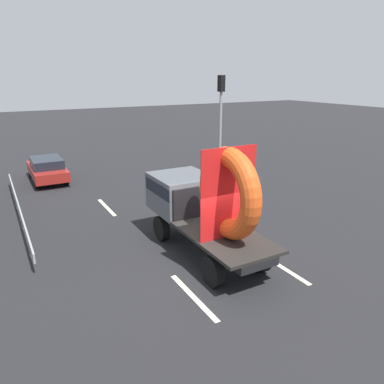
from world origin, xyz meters
TOP-DOWN VIEW (x-y plane):
  - ground_plane at (0.00, 0.00)m, footprint 120.00×120.00m
  - flatbed_truck at (0.22, 0.97)m, footprint 2.02×5.71m
  - distant_sedan at (-3.07, 12.78)m, footprint 1.77×4.13m
  - traffic_light at (6.20, 8.91)m, footprint 0.42×0.36m
  - guardrail at (-5.07, 7.21)m, footprint 0.10×10.74m
  - lane_dash_left_near at (-1.43, -1.49)m, footprint 0.16×2.53m
  - lane_dash_left_far at (-1.43, 6.75)m, footprint 0.16×2.50m
  - lane_dash_right_near at (1.86, -1.46)m, footprint 0.16×2.35m
  - lane_dash_right_far at (1.86, 6.11)m, footprint 0.16×2.91m

SIDE VIEW (x-z plane):
  - ground_plane at x=0.00m, z-range 0.00..0.00m
  - lane_dash_left_near at x=-1.43m, z-range 0.00..0.01m
  - lane_dash_left_far at x=-1.43m, z-range 0.00..0.01m
  - lane_dash_right_near at x=1.86m, z-range 0.00..0.01m
  - lane_dash_right_far at x=1.86m, z-range 0.00..0.01m
  - guardrail at x=-5.07m, z-range 0.17..0.88m
  - distant_sedan at x=-3.07m, z-range 0.05..1.40m
  - flatbed_truck at x=0.22m, z-range -0.17..3.74m
  - traffic_light at x=6.20m, z-range 0.89..6.73m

